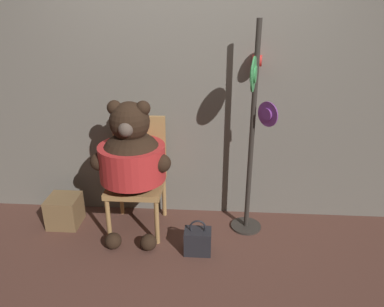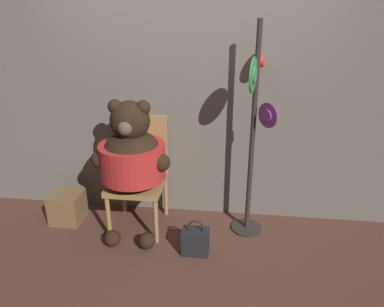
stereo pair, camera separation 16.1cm
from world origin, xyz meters
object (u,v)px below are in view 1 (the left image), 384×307
(chair, at_px, (138,172))
(hat_display_rack, at_px, (253,132))
(handbag_on_ground, at_px, (198,241))
(teddy_bear, at_px, (132,158))

(chair, relative_size, hat_display_rack, 0.55)
(chair, bearing_deg, handbag_on_ground, -36.79)
(chair, xyz_separation_m, handbag_on_ground, (0.57, -0.43, -0.42))
(chair, relative_size, teddy_bear, 0.82)
(hat_display_rack, bearing_deg, chair, 177.69)
(handbag_on_ground, bearing_deg, teddy_bear, 156.52)
(hat_display_rack, xyz_separation_m, handbag_on_ground, (-0.44, -0.38, -0.84))
(chair, relative_size, handbag_on_ground, 3.22)
(chair, xyz_separation_m, teddy_bear, (-0.00, -0.18, 0.21))
(hat_display_rack, bearing_deg, teddy_bear, -172.36)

